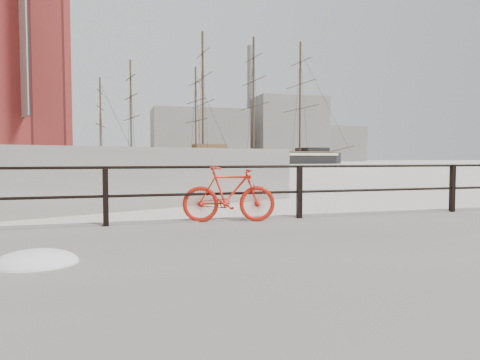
{
  "coord_description": "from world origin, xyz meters",
  "views": [
    {
      "loc": [
        -6.77,
        -7.59,
        1.5
      ],
      "look_at": [
        -4.2,
        1.5,
        1.0
      ],
      "focal_mm": 32.0,
      "sensor_mm": 36.0,
      "label": 1
    }
  ],
  "objects": [
    {
      "name": "industrial_west",
      "position": [
        20.0,
        140.0,
        9.0
      ],
      "size": [
        32.0,
        18.0,
        18.0
      ],
      "primitive_type": "cube",
      "color": "gray",
      "rests_on": "ground"
    },
    {
      "name": "schooner_mid",
      "position": [
        1.66,
        75.46,
        0.0
      ],
      "size": [
        29.99,
        17.41,
        20.32
      ],
      "primitive_type": null,
      "rotation": [
        0.0,
        0.0,
        0.21
      ],
      "color": "silver",
      "rests_on": "ground"
    },
    {
      "name": "schooner_left",
      "position": [
        -14.86,
        74.52,
        0.0
      ],
      "size": [
        22.73,
        12.28,
        16.78
      ],
      "primitive_type": null,
      "rotation": [
        0.0,
        0.0,
        -0.11
      ],
      "color": "silver",
      "rests_on": "ground"
    },
    {
      "name": "ground",
      "position": [
        0.0,
        0.0,
        0.0
      ],
      "size": [
        400.0,
        400.0,
        0.0
      ],
      "primitive_type": "plane",
      "color": "white",
      "rests_on": "ground"
    },
    {
      "name": "industrial_east",
      "position": [
        78.0,
        150.0,
        7.0
      ],
      "size": [
        20.0,
        16.0,
        14.0
      ],
      "primitive_type": "cube",
      "color": "gray",
      "rests_on": "ground"
    },
    {
      "name": "barque_black",
      "position": [
        23.56,
        88.24,
        0.0
      ],
      "size": [
        55.2,
        22.08,
        30.93
      ],
      "primitive_type": null,
      "rotation": [
        0.0,
        0.0,
        0.08
      ],
      "color": "black",
      "rests_on": "ground"
    },
    {
      "name": "industrial_mid",
      "position": [
        55.0,
        145.0,
        12.0
      ],
      "size": [
        26.0,
        20.0,
        24.0
      ],
      "primitive_type": "cube",
      "color": "gray",
      "rests_on": "ground"
    },
    {
      "name": "guardrail",
      "position": [
        0.0,
        -0.15,
        0.85
      ],
      "size": [
        28.0,
        0.1,
        1.0
      ],
      "primitive_type": null,
      "color": "black",
      "rests_on": "promenade"
    },
    {
      "name": "smokestack",
      "position": [
        42.0,
        150.0,
        22.0
      ],
      "size": [
        2.8,
        2.8,
        44.0
      ],
      "primitive_type": "cylinder",
      "color": "gray",
      "rests_on": "ground"
    },
    {
      "name": "bicycle",
      "position": [
        -4.9,
        -0.25,
        0.85
      ],
      "size": [
        1.66,
        0.56,
        0.99
      ],
      "primitive_type": "imported",
      "rotation": [
        0.0,
        0.0,
        -0.2
      ],
      "color": "red",
      "rests_on": "promenade"
    }
  ]
}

